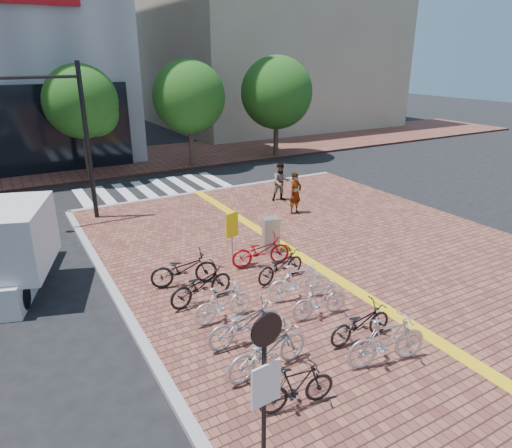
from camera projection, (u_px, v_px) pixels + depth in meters
ground at (308, 322)px, 11.76m from camera, size 120.00×120.00×0.00m
kerb_north at (216, 190)px, 22.89m from camera, size 14.00×0.25×0.15m
far_sidewalk at (112, 163)px, 28.82m from camera, size 70.00×8.00×0.15m
building_beige at (267, 26)px, 43.05m from camera, size 20.00×18.00×18.00m
crosswalk at (155, 189)px, 23.38m from camera, size 7.50×4.00×0.01m
street_trees at (206, 98)px, 26.88m from camera, size 16.20×4.60×6.35m
bike_0 at (297, 387)px, 8.54m from camera, size 1.61×0.66×0.94m
bike_1 at (267, 350)px, 9.52m from camera, size 2.07×0.90×1.06m
bike_2 at (245, 323)px, 10.52m from camera, size 1.97×0.74×1.02m
bike_3 at (223, 303)px, 11.41m from camera, size 1.65×0.55×0.98m
bike_4 at (201, 285)px, 12.27m from camera, size 2.00×0.99×1.01m
bike_5 at (184, 269)px, 13.17m from camera, size 2.04×1.06×1.02m
bike_6 at (387, 341)px, 9.75m from camera, size 1.97×0.91×1.14m
bike_7 at (360, 323)px, 10.61m from camera, size 1.73×0.63×0.91m
bike_8 at (320, 300)px, 11.55m from camera, size 1.64×0.58×0.97m
bike_9 at (298, 282)px, 12.37m from camera, size 1.82×0.81×1.06m
bike_10 at (280, 265)px, 13.50m from camera, size 1.83×0.92×0.92m
bike_11 at (261, 251)px, 14.40m from camera, size 2.00×1.00×1.00m
pedestrian_a at (295, 193)px, 19.10m from camera, size 0.72×0.56×1.75m
pedestrian_b at (281, 182)px, 20.79m from camera, size 1.00×0.87×1.75m
utility_box at (271, 234)px, 15.45m from camera, size 0.63×0.53×1.19m
yellow_sign at (232, 230)px, 14.08m from camera, size 0.48×0.19×1.80m
notice_sign at (265, 375)px, 6.79m from camera, size 0.54×0.14×2.90m
traffic_light_pole at (44, 115)px, 16.78m from camera, size 3.29×1.27×6.13m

